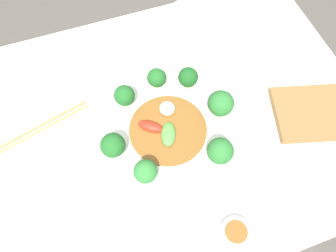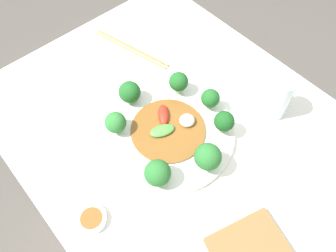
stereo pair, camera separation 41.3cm
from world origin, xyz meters
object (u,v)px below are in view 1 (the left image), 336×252
object	(u,v)px
broccoli_southwest	(146,172)
sauce_dish	(236,232)
broccoli_west	(113,145)
broccoli_east	(221,104)
plate	(168,132)
cutting_board	(320,112)
chopsticks	(38,129)
broccoli_northwest	(124,96)
stirfry_center	(166,127)
broccoli_northeast	(188,77)
broccoli_north	(156,78)
broccoli_southeast	(220,151)
drinking_glass	(183,28)

from	to	relation	value
broccoli_southwest	sauce_dish	bearing A→B (deg)	-51.32
broccoli_southwest	broccoli_west	xyz separation A→B (m)	(-0.05, 0.08, 0.00)
broccoli_east	plate	bearing A→B (deg)	-179.25
plate	cutting_board	world-z (taller)	cutting_board
broccoli_east	chopsticks	xyz separation A→B (m)	(-0.40, 0.11, -0.06)
broccoli_northwest	stirfry_center	distance (m)	0.12
stirfry_center	broccoli_northeast	bearing A→B (deg)	46.36
broccoli_southwest	broccoli_north	bearing A→B (deg)	66.38
broccoli_northeast	stirfry_center	distance (m)	0.13
broccoli_east	broccoli_southeast	world-z (taller)	broccoli_east
broccoli_southwest	broccoli_west	size ratio (longest dim) A/B	0.95
broccoli_northwest	broccoli_east	bearing A→B (deg)	-26.08
broccoli_north	chopsticks	world-z (taller)	broccoli_north
drinking_glass	broccoli_northeast	bearing A→B (deg)	-105.45
broccoli_southwest	broccoli_northwest	distance (m)	0.19
drinking_glass	broccoli_east	bearing A→B (deg)	-89.65
broccoli_northeast	broccoli_southeast	world-z (taller)	broccoli_southeast
broccoli_east	broccoli_northeast	bearing A→B (deg)	113.33
broccoli_east	broccoli_northeast	size ratio (longest dim) A/B	1.20
broccoli_west	chopsticks	size ratio (longest dim) A/B	0.25
plate	stirfry_center	size ratio (longest dim) A/B	1.78
broccoli_west	broccoli_northwest	size ratio (longest dim) A/B	0.99
broccoli_east	drinking_glass	xyz separation A→B (m)	(-0.00, 0.24, 0.00)
broccoli_north	drinking_glass	size ratio (longest dim) A/B	0.46
plate	stirfry_center	bearing A→B (deg)	109.64
broccoli_southwest	stirfry_center	world-z (taller)	broccoli_southwest
broccoli_northeast	stirfry_center	xyz separation A→B (m)	(-0.09, -0.09, -0.03)
broccoli_southeast	broccoli_north	bearing A→B (deg)	106.82
broccoli_west	broccoli_north	xyz separation A→B (m)	(0.14, 0.13, -0.00)
broccoli_southeast	broccoli_north	distance (m)	0.23
broccoli_southeast	sauce_dish	distance (m)	0.16
broccoli_west	chopsticks	world-z (taller)	broccoli_west
broccoli_north	stirfry_center	size ratio (longest dim) A/B	0.32
broccoli_east	broccoli_west	bearing A→B (deg)	-177.02
broccoli_northeast	chopsticks	distance (m)	0.37
broccoli_southeast	chopsticks	bearing A→B (deg)	150.14
plate	broccoli_southwest	world-z (taller)	broccoli_southwest
broccoli_southwest	broccoli_northwest	bearing A→B (deg)	87.17
broccoli_east	stirfry_center	size ratio (longest dim) A/B	0.42
broccoli_northeast	stirfry_center	world-z (taller)	broccoli_northeast
broccoli_southwest	plate	bearing A→B (deg)	48.18
broccoli_northeast	broccoli_north	world-z (taller)	broccoli_northeast
broccoli_southeast	drinking_glass	size ratio (longest dim) A/B	0.55
drinking_glass	broccoli_north	bearing A→B (deg)	-133.56
plate	broccoli_north	size ratio (longest dim) A/B	5.57
broccoli_east	broccoli_southwest	world-z (taller)	broccoli_east
chopsticks	cutting_board	world-z (taller)	cutting_board
broccoli_east	broccoli_northeast	distance (m)	0.10
broccoli_southwest	broccoli_north	size ratio (longest dim) A/B	1.05
broccoli_west	stirfry_center	size ratio (longest dim) A/B	0.35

